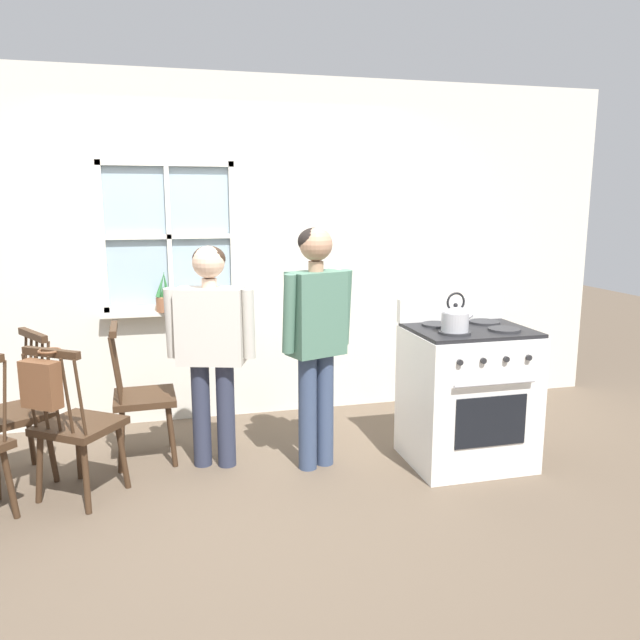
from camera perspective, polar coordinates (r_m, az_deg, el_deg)
The scene contains 11 objects.
ground_plane at distance 4.02m, azimuth -4.80°, elevation -14.89°, with size 16.00×16.00×0.00m, color brown.
wall_back at distance 5.03m, azimuth -7.44°, elevation 6.19°, with size 6.40×0.16×2.70m.
chair_by_window at distance 3.97m, azimuth -21.35°, elevation -9.10°, with size 0.57×0.57×0.94m.
chair_center_cluster at distance 4.40m, azimuth -16.03°, elevation -6.85°, with size 0.42×0.44×0.94m.
chair_near_stove at distance 4.36m, azimuth -26.12°, elevation -7.73°, with size 0.56×0.56×0.94m.
person_elderly_left at distance 4.08m, azimuth -9.94°, elevation -1.35°, with size 0.58×0.33×1.46m.
person_teen_center at distance 3.99m, azimuth -0.37°, elevation -0.48°, with size 0.51×0.32×1.58m.
stove at distance 4.31m, azimuth 13.27°, elevation -6.61°, with size 0.77×0.68×1.08m.
kettle at distance 3.98m, azimuth 12.26°, elevation 0.20°, with size 0.21×0.17×0.25m.
potted_plant at distance 4.94m, azimuth -14.07°, elevation 1.88°, with size 0.12×0.12×0.32m.
handbag at distance 3.72m, azimuth -24.14°, elevation -5.28°, with size 0.25×0.25×0.31m.
Camera 1 is at (-0.57, -3.58, 1.74)m, focal length 35.00 mm.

